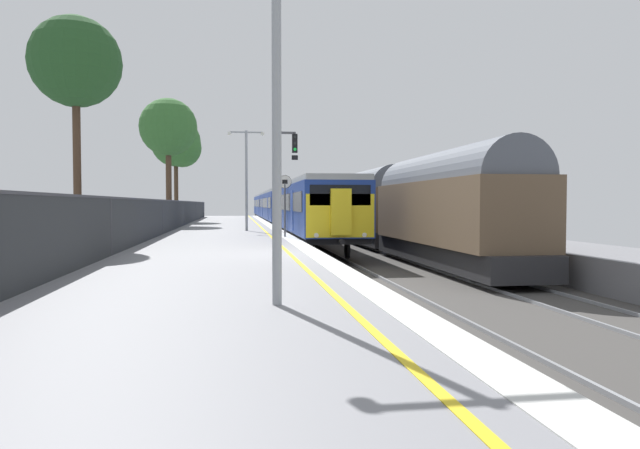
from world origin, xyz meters
TOP-DOWN VIEW (x-y plane):
  - ground at (2.64, 0.00)m, footprint 17.40×110.00m
  - commuter_train_at_platform at (2.10, 35.36)m, footprint 2.83×61.42m
  - freight_train_adjacent_track at (6.10, 23.63)m, footprint 2.60×51.77m
  - signal_gantry at (0.61, 13.46)m, footprint 1.10×0.24m
  - speed_limit_sign at (0.25, 8.54)m, footprint 0.59×0.08m
  - platform_lamp_near at (-1.33, -8.62)m, footprint 2.00×0.20m
  - platform_lamp_mid at (-1.33, 14.88)m, footprint 2.00×0.20m
  - platform_back_fence at (-5.45, 0.00)m, footprint 0.07×99.00m
  - background_tree_left at (-7.72, 5.47)m, footprint 3.32×3.32m
  - background_tree_centre at (-6.77, 33.27)m, footprint 4.27×4.20m
  - background_tree_right at (-6.68, 25.15)m, footprint 4.07×4.07m

SIDE VIEW (x-z plane):
  - ground at x=2.64m, z-range -1.21..0.00m
  - platform_back_fence at x=-5.45m, z-range 0.04..1.73m
  - commuter_train_at_platform at x=2.10m, z-range -0.64..3.17m
  - freight_train_adjacent_track at x=6.10m, z-range -0.80..3.63m
  - speed_limit_sign at x=0.25m, z-range 0.38..3.14m
  - platform_lamp_near at x=-1.33m, z-range 0.49..5.34m
  - platform_lamp_mid at x=-1.33m, z-range 0.51..6.01m
  - signal_gantry at x=0.61m, z-range 0.65..5.94m
  - background_tree_centre at x=-6.77m, z-range 2.13..10.98m
  - background_tree_left at x=-7.72m, z-range 2.40..10.76m
  - background_tree_right at x=-6.68m, z-range 2.27..11.24m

